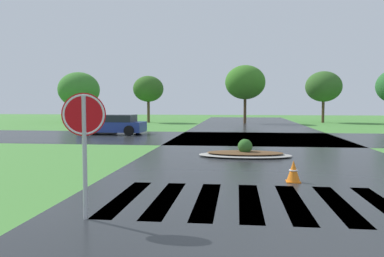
{
  "coord_description": "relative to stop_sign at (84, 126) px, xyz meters",
  "views": [
    {
      "loc": [
        -1.17,
        -4.61,
        2.09
      ],
      "look_at": [
        -3.04,
        11.36,
        1.0
      ],
      "focal_mm": 36.22,
      "sensor_mm": 36.0,
      "label": 1
    }
  ],
  "objects": [
    {
      "name": "car_silver_hatch",
      "position": [
        -5.36,
        18.0,
        -1.05
      ],
      "size": [
        4.24,
        2.19,
        1.28
      ],
      "rotation": [
        0.0,
        0.0,
        3.11
      ],
      "color": "navy",
      "rests_on": "ground"
    },
    {
      "name": "background_treeline",
      "position": [
        1.79,
        33.43,
        2.0
      ],
      "size": [
        36.88,
        6.21,
        5.76
      ],
      "color": "#4C3823",
      "rests_on": "ground"
    },
    {
      "name": "stop_sign",
      "position": [
        0.0,
        0.0,
        0.0
      ],
      "size": [
        0.72,
        0.29,
        2.26
      ],
      "rotation": [
        0.0,
        0.0,
        0.35
      ],
      "color": "#B2B5BA",
      "rests_on": "ground"
    },
    {
      "name": "median_island",
      "position": [
        2.99,
        8.43,
        -1.53
      ],
      "size": [
        3.58,
        1.7,
        0.68
      ],
      "color": "#9E9B93",
      "rests_on": "ground"
    },
    {
      "name": "drainage_pipe_stack",
      "position": [
        -5.88,
        17.7,
        -1.3
      ],
      "size": [
        1.56,
        0.74,
        0.72
      ],
      "color": "#9E9B93",
      "rests_on": "ground"
    },
    {
      "name": "crosswalk_stripes",
      "position": [
        3.85,
        1.6,
        -1.66
      ],
      "size": [
        7.65,
        3.25,
        0.01
      ],
      "color": "white",
      "rests_on": "ground"
    },
    {
      "name": "asphalt_roadway",
      "position": [
        3.85,
        8.08,
        -1.66
      ],
      "size": [
        9.69,
        80.0,
        0.01
      ],
      "primitive_type": "cube",
      "color": "#232628",
      "rests_on": "ground"
    },
    {
      "name": "traffic_cone",
      "position": [
        4.16,
        3.73,
        -1.39
      ],
      "size": [
        0.37,
        0.37,
        0.57
      ],
      "color": "orange",
      "rests_on": "ground"
    },
    {
      "name": "asphalt_cross_road",
      "position": [
        3.85,
        16.23,
        -1.66
      ],
      "size": [
        90.0,
        8.72,
        0.01
      ],
      "primitive_type": "cube",
      "color": "#232628",
      "rests_on": "ground"
    }
  ]
}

